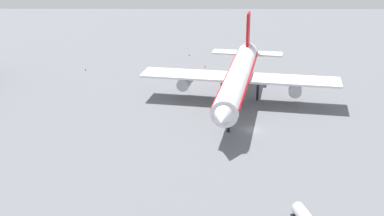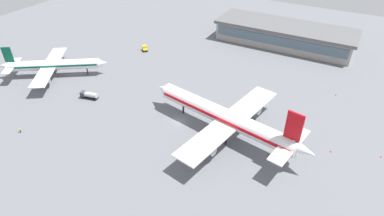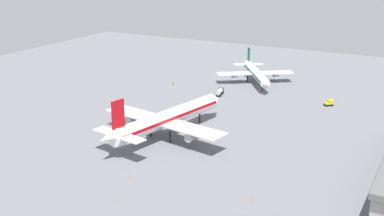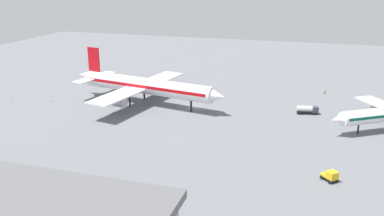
# 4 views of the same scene
# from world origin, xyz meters

# --- Properties ---
(ground) EXTENTS (288.00, 288.00, 0.00)m
(ground) POSITION_xyz_m (0.00, 0.00, 0.00)
(ground) COLOR slate
(airplane_at_gate) EXTENTS (55.05, 44.66, 16.83)m
(airplane_at_gate) POSITION_xyz_m (-15.53, -1.74, 6.12)
(airplane_at_gate) COLOR white
(airplane_at_gate) RESTS_ON ground
(airplane_taxiing) EXTENTS (36.87, 31.08, 12.85)m
(airplane_taxiing) POSITION_xyz_m (59.21, -2.40, 4.67)
(airplane_taxiing) COLOR white
(airplane_taxiing) RESTS_ON ground
(baggage_tug) EXTENTS (3.70, 3.71, 2.30)m
(baggage_tug) POSITION_xyz_m (41.45, -39.09, 1.16)
(baggage_tug) COLOR black
(baggage_tug) RESTS_ON ground
(fuel_truck) EXTENTS (6.56, 3.25, 2.50)m
(fuel_truck) POSITION_xyz_m (35.07, 3.57, 1.39)
(fuel_truck) COLOR black
(fuel_truck) RESTS_ON ground
(ground_crew_worker) EXTENTS (0.57, 0.46, 1.67)m
(ground_crew_worker) POSITION_xyz_m (40.05, 28.34, 0.85)
(ground_crew_worker) COLOR #1E2338
(ground_crew_worker) RESTS_ON ground
(safety_cone_near_gate) EXTENTS (0.44, 0.44, 0.60)m
(safety_cone_near_gate) POSITION_xyz_m (-42.20, -40.97, 0.30)
(safety_cone_near_gate) COLOR #EA590C
(safety_cone_near_gate) RESTS_ON ground
(safety_cone_mid_apron) EXTENTS (0.44, 0.44, 0.60)m
(safety_cone_mid_apron) POSITION_xyz_m (-45.60, -8.60, 0.30)
(safety_cone_mid_apron) COLOR #EA590C
(safety_cone_mid_apron) RESTS_ON ground
(safety_cone_far_side) EXTENTS (0.44, 0.44, 0.60)m
(safety_cone_far_side) POSITION_xyz_m (-58.36, -13.11, 0.30)
(safety_cone_far_side) COLOR #EA590C
(safety_cone_far_side) RESTS_ON ground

